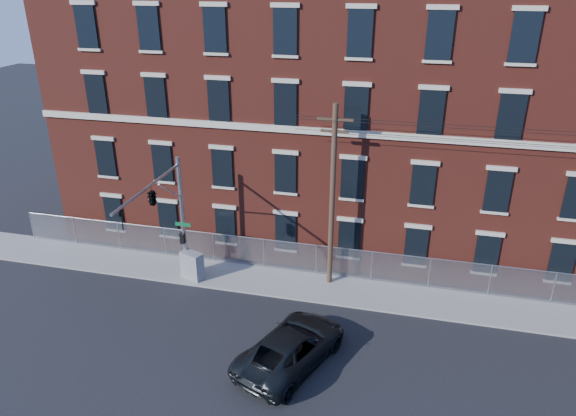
% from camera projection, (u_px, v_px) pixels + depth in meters
% --- Properties ---
extents(ground, '(140.00, 140.00, 0.00)m').
position_uv_depth(ground, '(267.00, 340.00, 24.75)').
color(ground, black).
rests_on(ground, ground).
extents(sidewalk, '(65.00, 3.00, 0.12)m').
position_uv_depth(sidewalk, '(522.00, 313.00, 26.57)').
color(sidewalk, '#989590').
rests_on(sidewalk, ground).
extents(mill_building, '(55.30, 14.32, 16.30)m').
position_uv_depth(mill_building, '(523.00, 114.00, 31.20)').
color(mill_building, maroon).
rests_on(mill_building, ground).
extents(chain_link_fence, '(59.06, 0.06, 1.85)m').
position_uv_depth(chain_link_fence, '(522.00, 283.00, 27.32)').
color(chain_link_fence, '#A5A8AD').
rests_on(chain_link_fence, ground).
extents(traffic_signal_mast, '(0.90, 6.75, 7.00)m').
position_uv_depth(traffic_signal_mast, '(160.00, 205.00, 25.79)').
color(traffic_signal_mast, '#9EA0A5').
rests_on(traffic_signal_mast, ground).
extents(utility_pole_near, '(1.80, 0.28, 10.00)m').
position_uv_depth(utility_pole_near, '(332.00, 195.00, 27.12)').
color(utility_pole_near, '#483324').
rests_on(utility_pole_near, ground).
extents(pickup_truck, '(4.71, 6.50, 1.64)m').
position_uv_depth(pickup_truck, '(291.00, 347.00, 23.00)').
color(pickup_truck, black).
rests_on(pickup_truck, ground).
extents(utility_cabinet, '(1.40, 1.03, 1.58)m').
position_uv_depth(utility_cabinet, '(192.00, 265.00, 29.30)').
color(utility_cabinet, gray).
rests_on(utility_cabinet, sidewalk).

